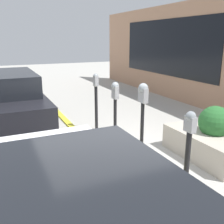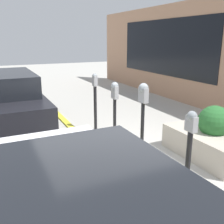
% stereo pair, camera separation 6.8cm
% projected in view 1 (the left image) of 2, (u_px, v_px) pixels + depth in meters
% --- Properties ---
extents(ground_plane, '(40.00, 40.00, 0.00)m').
position_uv_depth(ground_plane, '(105.00, 158.00, 5.15)').
color(ground_plane, '#ADAAA3').
extents(curb_strip, '(19.00, 0.16, 0.04)m').
position_uv_depth(curb_strip, '(101.00, 158.00, 5.11)').
color(curb_strip, gold).
rests_on(curb_strip, ground_plane).
extents(parking_meter_nearest, '(0.17, 0.14, 1.32)m').
position_uv_depth(parking_meter_nearest, '(189.00, 143.00, 3.65)').
color(parking_meter_nearest, black).
rests_on(parking_meter_nearest, ground_plane).
extents(parking_meter_second, '(0.20, 0.17, 1.54)m').
position_uv_depth(parking_meter_second, '(143.00, 107.00, 4.52)').
color(parking_meter_second, black).
rests_on(parking_meter_second, ground_plane).
extents(parking_meter_middle, '(0.19, 0.16, 1.39)m').
position_uv_depth(parking_meter_middle, '(115.00, 101.00, 5.56)').
color(parking_meter_middle, black).
rests_on(parking_meter_middle, ground_plane).
extents(parking_meter_fourth, '(0.14, 0.12, 1.44)m').
position_uv_depth(parking_meter_fourth, '(96.00, 96.00, 6.50)').
color(parking_meter_fourth, black).
rests_on(parking_meter_fourth, ground_plane).
extents(planter_box, '(1.70, 1.17, 1.02)m').
position_uv_depth(planter_box, '(213.00, 140.00, 5.15)').
color(planter_box, '#B2A899').
rests_on(planter_box, ground_plane).
extents(parked_car_middle, '(4.27, 1.95, 1.48)m').
position_uv_depth(parked_car_middle, '(0.00, 100.00, 6.46)').
color(parked_car_middle, black).
rests_on(parked_car_middle, ground_plane).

